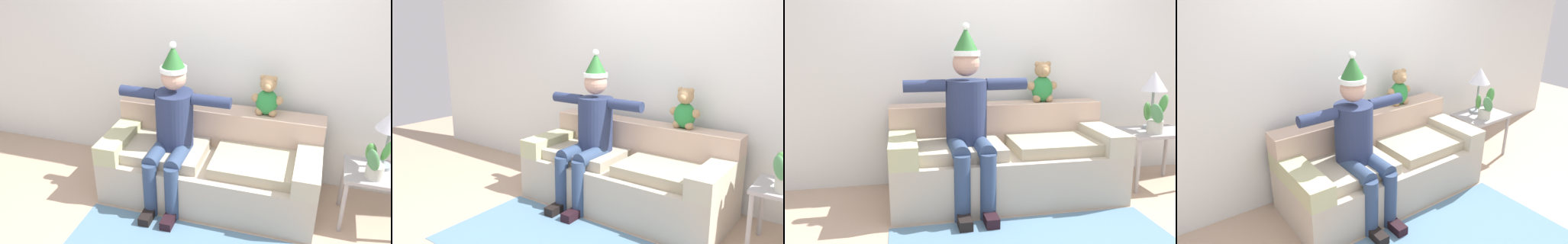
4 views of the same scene
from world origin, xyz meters
The scene contains 4 objects.
back_wall centered at (0.00, 1.55, 1.35)m, with size 7.00×0.10×2.70m, color silver.
couch centered at (0.00, 1.04, 0.32)m, with size 1.96×0.85×0.79m.
person_seated centered at (-0.34, 0.88, 0.75)m, with size 1.02×0.77×1.50m.
teddy_bear centered at (0.43, 1.30, 0.96)m, with size 0.29×0.17×0.38m.
Camera 2 is at (1.81, -2.03, 1.66)m, focal length 35.80 mm.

